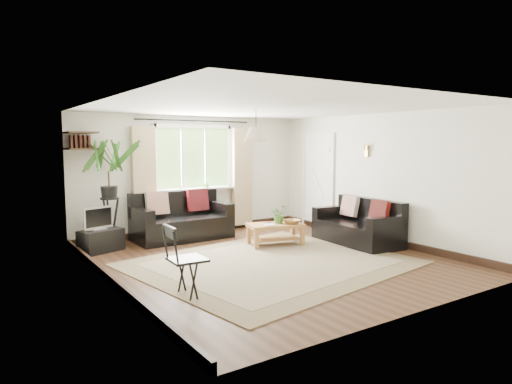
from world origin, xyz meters
TOP-DOWN VIEW (x-y plane):
  - floor at (0.00, 0.00)m, footprint 5.50×5.50m
  - ceiling at (0.00, 0.00)m, footprint 5.50×5.50m
  - wall_back at (0.00, 2.75)m, footprint 5.00×0.02m
  - wall_front at (0.00, -2.75)m, footprint 5.00×0.02m
  - wall_left at (-2.50, 0.00)m, footprint 0.02×5.50m
  - wall_right at (2.50, 0.00)m, footprint 0.02×5.50m
  - rug at (-0.11, -0.21)m, footprint 4.35×3.89m
  - window at (0.00, 2.71)m, footprint 2.50×0.16m
  - door at (2.47, 1.70)m, footprint 0.06×0.96m
  - corner_shelf at (-2.25, 2.50)m, footprint 0.50×0.50m
  - pendant_lamp at (0.00, 0.40)m, footprint 0.36×0.36m
  - wall_sconce at (2.43, 0.30)m, footprint 0.12×0.12m
  - sofa_back at (-0.50, 2.23)m, footprint 1.85×0.95m
  - sofa_right at (2.02, 0.08)m, footprint 1.72×0.95m
  - coffee_table at (0.68, 0.79)m, footprint 1.08×0.76m
  - table_plant at (0.78, 0.81)m, footprint 0.30×0.26m
  - bowl at (0.93, 0.63)m, footprint 0.31×0.31m
  - book_a at (0.42, 0.77)m, footprint 0.24×0.28m
  - book_b at (0.52, 0.94)m, footprint 0.26×0.26m
  - tv_stand at (-2.09, 2.06)m, footprint 0.80×0.61m
  - tv at (-2.12, 2.06)m, footprint 0.57×0.35m
  - palm_stand at (-1.85, 2.32)m, footprint 0.93×0.93m
  - folding_chair at (-1.84, -0.88)m, footprint 0.48×0.48m
  - sill_plant at (0.25, 2.63)m, footprint 0.14×0.10m

SIDE VIEW (x-z plane):
  - floor at x=0.00m, z-range 0.00..0.00m
  - rug at x=-0.11m, z-range 0.00..0.02m
  - tv_stand at x=-2.09m, z-range 0.00..0.38m
  - coffee_table at x=0.68m, z-range 0.00..0.40m
  - sofa_right at x=2.02m, z-range 0.00..0.78m
  - book_a at x=0.42m, z-range 0.40..0.42m
  - book_b at x=0.52m, z-range 0.40..0.42m
  - sofa_back at x=-0.50m, z-range 0.00..0.86m
  - bowl at x=0.93m, z-range 0.40..0.47m
  - folding_chair at x=-1.84m, z-range 0.00..0.88m
  - table_plant at x=0.78m, z-range 0.40..0.73m
  - tv at x=-2.12m, z-range 0.38..0.80m
  - palm_stand at x=-1.85m, z-range 0.00..1.92m
  - door at x=2.47m, z-range -0.03..2.03m
  - sill_plant at x=0.25m, z-range 0.93..1.20m
  - wall_back at x=0.00m, z-range 0.00..2.40m
  - wall_front at x=0.00m, z-range 0.00..2.40m
  - wall_left at x=-2.50m, z-range 0.00..2.40m
  - wall_right at x=2.50m, z-range 0.00..2.40m
  - window at x=0.00m, z-range 0.47..2.63m
  - wall_sconce at x=2.43m, z-range 1.60..1.88m
  - corner_shelf at x=-2.25m, z-range 1.72..2.06m
  - pendant_lamp at x=0.00m, z-range 1.78..2.32m
  - ceiling at x=0.00m, z-range 2.40..2.40m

